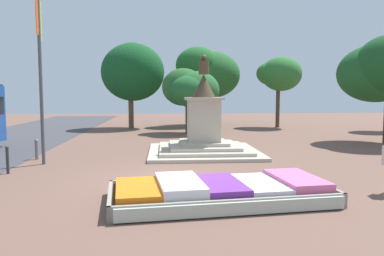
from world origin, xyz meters
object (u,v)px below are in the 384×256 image
(flower_planter, at_px, (221,192))
(kerb_bollard_mid_b, at_px, (8,159))
(kerb_bollard_north, at_px, (37,149))
(statue_monument, at_px, (204,133))
(banner_pole, at_px, (40,64))

(flower_planter, xyz_separation_m, kerb_bollard_mid_b, (-7.19, 4.01, 0.27))
(flower_planter, bearing_deg, kerb_bollard_north, 135.69)
(statue_monument, height_order, banner_pole, banner_pole)
(kerb_bollard_north, bearing_deg, kerb_bollard_mid_b, -90.98)
(kerb_bollard_north, bearing_deg, statue_monument, 8.65)
(statue_monument, height_order, kerb_bollard_mid_b, statue_monument)
(banner_pole, bearing_deg, flower_planter, -41.82)
(statue_monument, bearing_deg, flower_planter, -92.72)
(flower_planter, distance_m, kerb_bollard_north, 9.98)
(banner_pole, relative_size, kerb_bollard_north, 8.13)
(flower_planter, distance_m, statue_monument, 8.16)
(statue_monument, height_order, kerb_bollard_north, statue_monument)
(banner_pole, bearing_deg, kerb_bollard_mid_b, -111.79)
(statue_monument, bearing_deg, kerb_bollard_mid_b, -151.56)
(kerb_bollard_mid_b, bearing_deg, banner_pole, 68.21)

